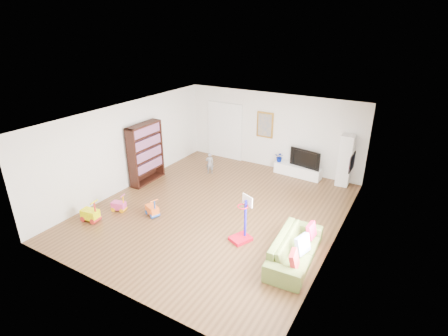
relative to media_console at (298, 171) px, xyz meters
The scene contains 25 objects.
floor 3.64m from the media_console, 108.66° to the right, with size 6.50×7.50×0.00m, color brown.
ceiling 4.42m from the media_console, 108.66° to the right, with size 6.50×7.50×0.00m, color white.
wall_back 1.67m from the media_console, 165.17° to the left, with size 6.50×0.00×2.70m, color silver.
wall_front 7.38m from the media_console, 99.18° to the right, with size 6.50×0.00×2.70m, color white.
wall_left 5.72m from the media_console, 142.04° to the right, with size 0.00×7.50×2.70m, color white.
wall_right 4.19m from the media_console, 58.77° to the right, with size 0.00×7.50×2.70m, color white.
navy_accent 3.35m from the media_console, 44.58° to the right, with size 0.01×3.20×1.70m, color black.
olive_wainscot 2.93m from the media_console, 44.58° to the right, with size 0.01×3.20×1.00m, color brown.
doorway 3.19m from the media_console, behind, with size 1.45×0.06×2.10m, color white.
painting_back 1.98m from the media_console, 169.27° to the left, with size 0.62×0.06×0.92m, color gold.
artwork_right 3.05m from the media_console, 42.55° to the right, with size 0.04×0.56×0.46m, color #7F3F8C.
media_console is the anchor object (origin of this frame).
tall_cabinet 1.64m from the media_console, ahead, with size 0.39×0.39×1.69m, color white.
bookshelf 5.16m from the media_console, 144.84° to the right, with size 0.35×1.35×1.97m, color black.
sofa 4.72m from the media_console, 71.50° to the right, with size 2.06×0.80×0.60m, color olive.
basketball_hoop 4.43m from the media_console, 88.61° to the right, with size 0.41×0.49×1.18m, color red.
ride_on_yellow 6.79m from the media_console, 123.87° to the right, with size 0.46×0.29×0.62m, color #F2FB00.
ride_on_orange 5.24m from the media_console, 119.04° to the right, with size 0.40×0.25×0.54m, color orange.
ride_on_pink 6.01m from the media_console, 125.99° to the right, with size 0.38×0.23×0.50m, color #DF3E8C.
child 3.05m from the media_console, 153.61° to the right, with size 0.28×0.18×0.76m, color slate.
tv 0.56m from the media_console, 11.42° to the left, with size 1.09×0.14×0.63m, color black.
vase_plant 0.78m from the media_console, behind, with size 0.32×0.28×0.36m, color #031785.
pillow_left 5.37m from the media_console, 71.66° to the right, with size 0.10×0.37×0.37m, color #B52328.
pillow_center 4.79m from the media_console, 69.69° to the right, with size 0.11×0.41×0.41m, color white.
pillow_right 4.21m from the media_console, 66.72° to the right, with size 0.09×0.35×0.35m, color #C30F3C.
Camera 1 is at (4.54, -7.37, 4.96)m, focal length 28.00 mm.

